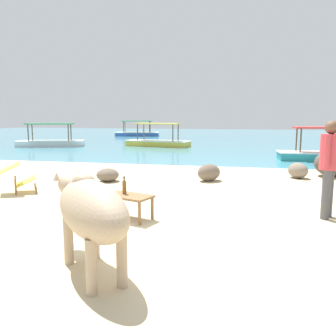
% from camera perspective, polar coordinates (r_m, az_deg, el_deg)
% --- Properties ---
extents(sand_beach, '(18.00, 14.00, 0.04)m').
position_cam_1_polar(sand_beach, '(5.37, -7.56, -10.25)').
color(sand_beach, '#CCB78E').
rests_on(sand_beach, ground).
extents(water_surface, '(60.00, 36.00, 0.03)m').
position_cam_1_polar(water_surface, '(26.89, 8.52, 4.71)').
color(water_surface, teal).
rests_on(water_surface, ground).
extents(cow, '(1.58, 1.68, 1.08)m').
position_cam_1_polar(cow, '(3.87, -12.45, -6.48)').
color(cow, tan).
rests_on(cow, sand_beach).
extents(low_bench_table, '(0.86, 0.66, 0.41)m').
position_cam_1_polar(low_bench_table, '(5.85, -6.34, -4.99)').
color(low_bench_table, brown).
rests_on(low_bench_table, sand_beach).
extents(bottle, '(0.07, 0.07, 0.30)m').
position_cam_1_polar(bottle, '(5.90, -7.08, -3.07)').
color(bottle, brown).
rests_on(bottle, low_bench_table).
extents(deck_chair_far, '(0.93, 0.88, 0.68)m').
position_cam_1_polar(deck_chair_far, '(8.47, -23.16, -1.13)').
color(deck_chair_far, brown).
rests_on(deck_chair_far, sand_beach).
extents(person_standing, '(0.32, 0.47, 1.62)m').
position_cam_1_polar(person_standing, '(6.35, 24.66, 0.92)').
color(person_standing, '#4C4C51').
rests_on(person_standing, sand_beach).
extents(shore_rock_large, '(0.71, 0.76, 0.42)m').
position_cam_1_polar(shore_rock_large, '(10.26, 20.27, -0.37)').
color(shore_rock_large, gray).
rests_on(shore_rock_large, sand_beach).
extents(shore_rock_medium, '(0.80, 0.81, 0.45)m').
position_cam_1_polar(shore_rock_medium, '(9.27, 6.62, -0.72)').
color(shore_rock_medium, '#6B5B4C').
rests_on(shore_rock_medium, sand_beach).
extents(shore_rock_small, '(1.40, 1.37, 0.73)m').
position_cam_1_polar(shore_rock_small, '(10.91, 25.17, 0.67)').
color(shore_rock_small, brown).
rests_on(shore_rock_small, sand_beach).
extents(shore_rock_flat, '(0.82, 0.82, 0.34)m').
position_cam_1_polar(shore_rock_flat, '(9.29, -9.73, -1.10)').
color(shore_rock_flat, '#6B5B4C').
rests_on(shore_rock_flat, sand_beach).
extents(boat_teal, '(3.74, 1.39, 1.29)m').
position_cam_1_polar(boat_teal, '(14.96, 24.31, 2.19)').
color(boat_teal, teal).
rests_on(boat_teal, water_surface).
extents(boat_blue, '(3.82, 1.80, 1.29)m').
position_cam_1_polar(boat_blue, '(29.95, -5.01, 5.71)').
color(boat_blue, '#3866B7').
rests_on(boat_blue, water_surface).
extents(boat_white, '(3.85, 2.19, 1.29)m').
position_cam_1_polar(boat_white, '(20.95, -18.47, 4.11)').
color(boat_white, white).
rests_on(boat_white, water_surface).
extents(boat_yellow, '(3.83, 1.84, 1.29)m').
position_cam_1_polar(boat_yellow, '(19.94, -1.66, 4.34)').
color(boat_yellow, gold).
rests_on(boat_yellow, water_surface).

